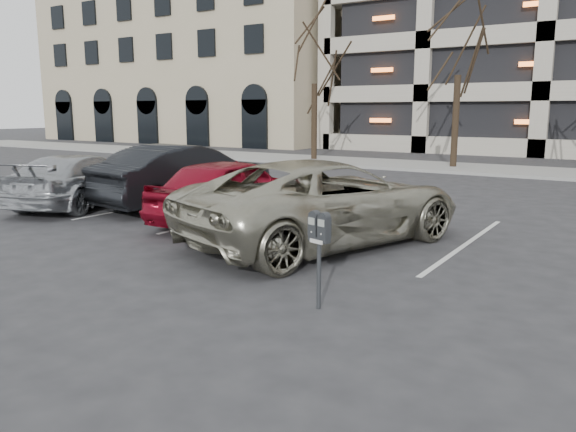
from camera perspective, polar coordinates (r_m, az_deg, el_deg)
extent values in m
plane|color=#28282B|center=(9.66, 5.90, -4.50)|extent=(140.00, 140.00, 0.00)
cube|color=gray|center=(24.80, 23.07, 4.16)|extent=(80.00, 4.00, 0.12)
cube|color=silver|center=(17.76, -19.71, 1.94)|extent=(0.10, 5.20, 0.00)
cube|color=silver|center=(15.64, -13.44, 1.16)|extent=(0.10, 5.20, 0.00)
cube|color=silver|center=(13.77, -5.35, 0.14)|extent=(0.10, 5.20, 0.00)
cube|color=silver|center=(12.27, 4.98, -1.17)|extent=(0.10, 5.20, 0.00)
cube|color=silver|center=(11.27, 17.66, -2.72)|extent=(0.10, 5.20, 0.00)
cube|color=tan|center=(50.30, -7.37, 16.32)|extent=(26.00, 16.00, 15.00)
cylinder|color=black|center=(28.17, 2.68, 9.43)|extent=(0.28, 0.28, 3.79)
cylinder|color=black|center=(25.37, 16.64, 9.07)|extent=(0.28, 0.28, 3.97)
cylinder|color=black|center=(7.21, 3.16, -6.02)|extent=(0.06, 0.06, 0.90)
cube|color=black|center=(7.09, 3.19, -2.38)|extent=(0.32, 0.17, 0.06)
cube|color=silver|center=(7.06, 2.88, -2.61)|extent=(0.21, 0.06, 0.05)
cube|color=gray|center=(7.06, 2.37, -0.52)|extent=(0.10, 0.03, 0.09)
cube|color=gray|center=(6.94, 3.36, -0.73)|extent=(0.10, 0.03, 0.09)
imported|color=#A7A48E|center=(10.68, 3.81, 1.44)|extent=(4.40, 6.36, 1.61)
cube|color=#FF5705|center=(9.89, -0.80, 5.45)|extent=(0.10, 0.20, 0.01)
imported|color=maroon|center=(12.82, -5.76, 2.69)|extent=(1.92, 4.44, 1.49)
imported|color=black|center=(15.12, -10.41, 4.07)|extent=(2.39, 5.16, 1.64)
imported|color=#A3A6AA|center=(15.91, -20.21, 3.44)|extent=(3.33, 5.13, 1.38)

